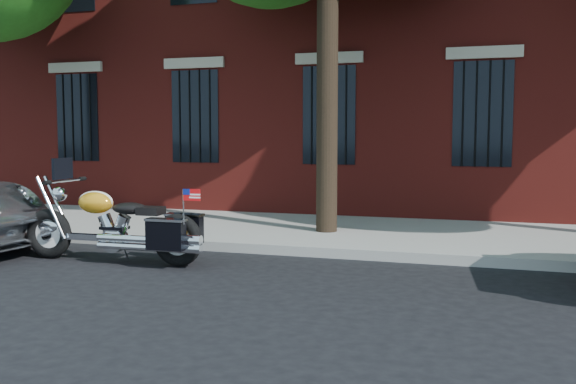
% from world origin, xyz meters
% --- Properties ---
extents(ground, '(120.00, 120.00, 0.00)m').
position_xyz_m(ground, '(0.00, 0.00, 0.00)').
color(ground, black).
rests_on(ground, ground).
extents(curb, '(40.00, 0.16, 0.15)m').
position_xyz_m(curb, '(0.00, 1.38, 0.07)').
color(curb, gray).
rests_on(curb, ground).
extents(sidewalk, '(40.00, 3.60, 0.15)m').
position_xyz_m(sidewalk, '(0.00, 3.26, 0.07)').
color(sidewalk, gray).
rests_on(sidewalk, ground).
extents(motorcycle, '(2.93, 0.85, 1.47)m').
position_xyz_m(motorcycle, '(-1.78, 0.08, 0.50)').
color(motorcycle, black).
rests_on(motorcycle, ground).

